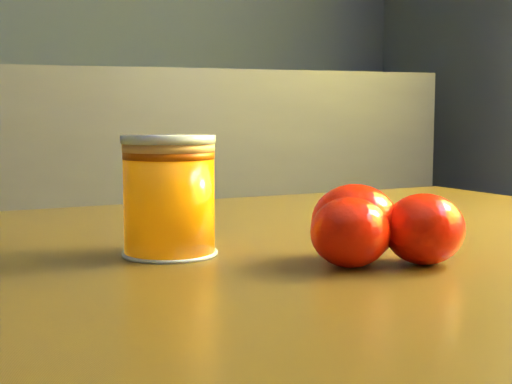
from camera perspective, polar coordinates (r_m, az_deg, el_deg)
name	(u,v)px	position (r m, az deg, el deg)	size (l,w,h in m)	color
table	(256,358)	(0.59, 0.03, -13.16)	(1.02, 0.79, 0.69)	brown
juice_glass	(169,196)	(0.54, -6.96, -0.33)	(0.07, 0.07, 0.09)	orange
orange_front	(355,223)	(0.52, 7.92, -2.44)	(0.06, 0.06, 0.06)	#FF1C05
orange_back	(350,232)	(0.50, 7.54, -3.21)	(0.06, 0.06, 0.05)	#FF1C05
orange_extra	(424,229)	(0.52, 13.29, -2.90)	(0.06, 0.06, 0.05)	#FF1C05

